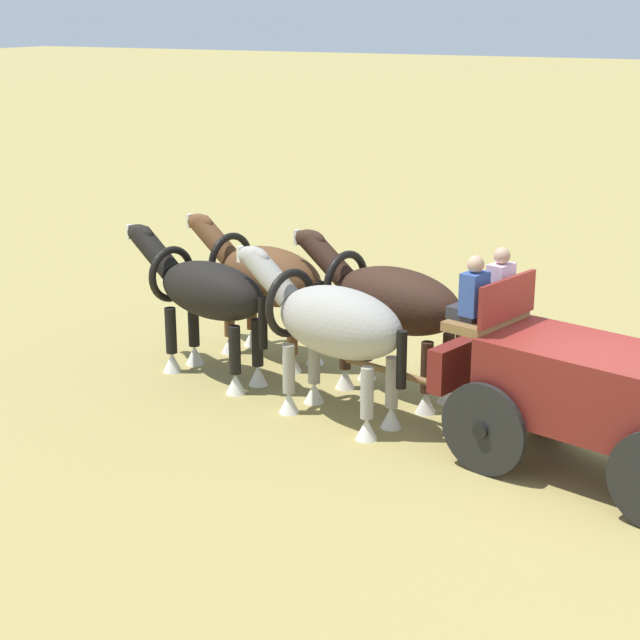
{
  "coord_description": "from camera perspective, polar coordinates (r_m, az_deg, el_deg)",
  "views": [
    {
      "loc": [
        -2.51,
        11.9,
        5.63
      ],
      "look_at": [
        4.36,
        -0.91,
        1.2
      ],
      "focal_mm": 57.7,
      "sensor_mm": 36.0,
      "label": 1
    }
  ],
  "objects": [
    {
      "name": "draft_horse_lead_near",
      "position": [
        16.09,
        -6.37,
        1.51
      ],
      "size": [
        3.1,
        1.34,
        2.25
      ],
      "color": "black",
      "rests_on": "ground"
    },
    {
      "name": "draft_horse_rear_off",
      "position": [
        15.27,
        3.89,
        0.98
      ],
      "size": [
        3.18,
        1.45,
        2.32
      ],
      "color": "#331E14",
      "rests_on": "ground"
    },
    {
      "name": "draft_horse_lead_off",
      "position": [
        16.95,
        -3.09,
        2.35
      ],
      "size": [
        3.07,
        1.42,
        2.24
      ],
      "color": "brown",
      "rests_on": "ground"
    },
    {
      "name": "draft_horse_rear_near",
      "position": [
        14.32,
        0.7,
        -0.22
      ],
      "size": [
        3.07,
        1.44,
        2.28
      ],
      "color": "#9E998E",
      "rests_on": "ground"
    },
    {
      "name": "ground_plane",
      "position": [
        13.4,
        14.93,
        -8.51
      ],
      "size": [
        220.0,
        220.0,
        0.0
      ],
      "primitive_type": "plane",
      "color": "#9E8C4C"
    },
    {
      "name": "show_wagon",
      "position": [
        13.02,
        14.64,
        -3.65
      ],
      "size": [
        5.81,
        2.44,
        2.65
      ],
      "color": "maroon",
      "rests_on": "ground"
    }
  ]
}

